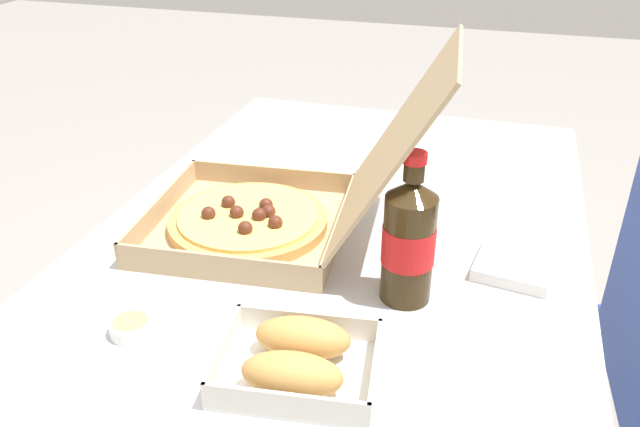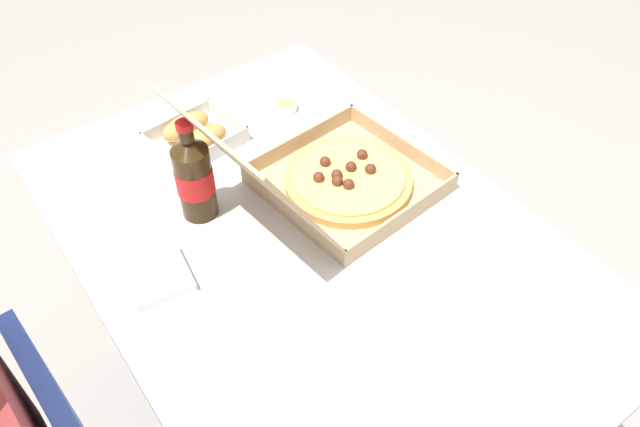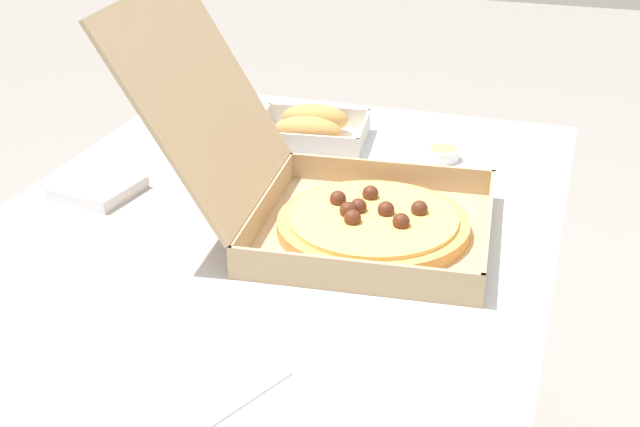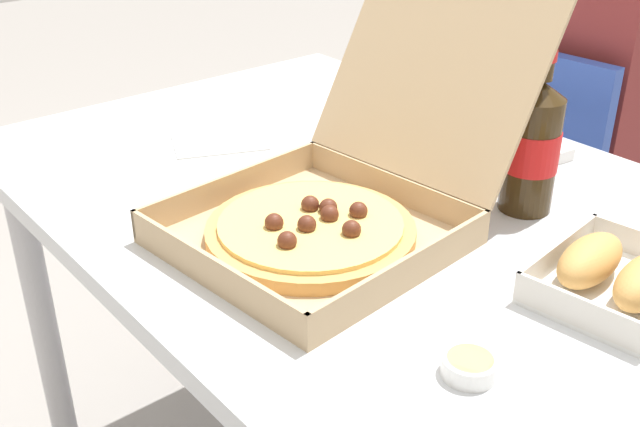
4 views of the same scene
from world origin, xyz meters
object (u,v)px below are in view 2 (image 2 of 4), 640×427
object	(u,v)px
bread_side_box	(195,135)
napkin_pile	(158,278)
paper_menu	(443,344)
dipping_sauce_cup	(286,106)
cola_bottle	(194,177)
pizza_box_open	(332,178)

from	to	relation	value
bread_side_box	napkin_pile	world-z (taller)	bread_side_box
paper_menu	dipping_sauce_cup	bearing A→B (deg)	11.45
napkin_pile	bread_side_box	bearing A→B (deg)	-38.01
cola_bottle	napkin_pile	bearing A→B (deg)	127.33
bread_side_box	paper_menu	bearing A→B (deg)	-173.42
bread_side_box	cola_bottle	xyz separation A→B (m)	(-0.20, 0.09, 0.07)
pizza_box_open	bread_side_box	xyz separation A→B (m)	(0.32, 0.15, -0.02)
bread_side_box	cola_bottle	distance (m)	0.23
pizza_box_open	cola_bottle	world-z (taller)	pizza_box_open
pizza_box_open	bread_side_box	bearing A→B (deg)	25.20
paper_menu	napkin_pile	distance (m)	0.52
cola_bottle	paper_menu	distance (m)	0.55
bread_side_box	dipping_sauce_cup	xyz separation A→B (m)	(-0.01, -0.24, -0.01)
bread_side_box	paper_menu	size ratio (longest dim) A/B	0.99
pizza_box_open	bread_side_box	world-z (taller)	pizza_box_open
cola_bottle	napkin_pile	distance (m)	0.20
pizza_box_open	dipping_sauce_cup	distance (m)	0.32
paper_menu	cola_bottle	bearing A→B (deg)	42.78
pizza_box_open	napkin_pile	size ratio (longest dim) A/B	4.65
bread_side_box	napkin_pile	size ratio (longest dim) A/B	1.89
pizza_box_open	cola_bottle	distance (m)	0.27
bread_side_box	cola_bottle	world-z (taller)	cola_bottle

